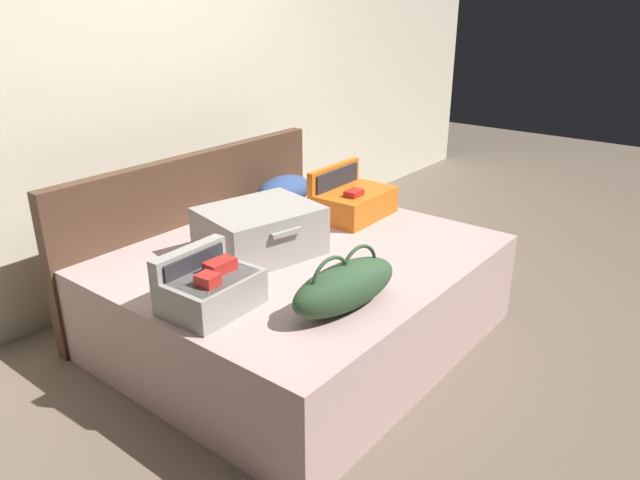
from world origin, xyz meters
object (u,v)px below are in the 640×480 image
pillow_near_headboard (284,191)px  hard_case_medium (353,200)px  bed (303,295)px  duffel_bag (345,286)px  hard_case_large (260,231)px  hard_case_small (210,288)px

pillow_near_headboard → hard_case_medium: bearing=-78.2°
hard_case_medium → pillow_near_headboard: 0.47m
pillow_near_headboard → bed: bearing=-131.7°
hard_case_medium → duffel_bag: bearing=-147.3°
hard_case_large → hard_case_small: 0.60m
duffel_bag → pillow_near_headboard: bearing=52.1°
hard_case_medium → duffel_bag: hard_case_medium is taller
hard_case_medium → pillow_near_headboard: hard_case_medium is taller
hard_case_small → pillow_near_headboard: 1.38m
bed → hard_case_small: 0.78m
bed → hard_case_medium: size_ratio=3.81×
hard_case_large → pillow_near_headboard: (0.66, 0.42, -0.03)m
bed → hard_case_small: size_ratio=4.73×
hard_case_medium → duffel_bag: (-0.95, -0.64, 0.01)m
bed → duffel_bag: size_ratio=3.13×
hard_case_large → pillow_near_headboard: bearing=45.7°
hard_case_medium → pillow_near_headboard: bearing=100.6°
bed → duffel_bag: (-0.34, -0.52, 0.35)m
duffel_bag → pillow_near_headboard: 1.40m
hard_case_large → duffel_bag: size_ratio=1.09×
duffel_bag → pillow_near_headboard: duffel_bag is taller
bed → pillow_near_headboard: (0.52, 0.58, 0.34)m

